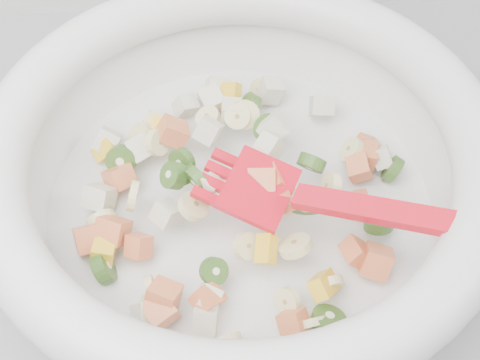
{
  "coord_description": "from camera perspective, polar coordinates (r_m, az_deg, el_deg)",
  "views": [
    {
      "loc": [
        -0.11,
        1.07,
        1.4
      ],
      "look_at": [
        -0.09,
        1.43,
        0.95
      ],
      "focal_mm": 50.0,
      "sensor_mm": 36.0,
      "label": 1
    }
  ],
  "objects": [
    {
      "name": "mixing_bowl",
      "position": [
        0.56,
        -0.0,
        1.0
      ],
      "size": [
        0.45,
        0.43,
        0.12
      ],
      "color": "silver",
      "rests_on": "counter"
    }
  ]
}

